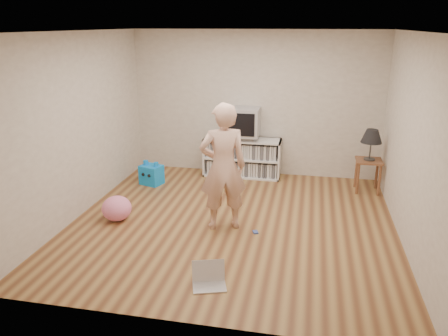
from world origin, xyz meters
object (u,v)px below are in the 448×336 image
Objects in this scene: person at (223,167)px; plush_blue at (151,174)px; dvd_deck at (242,137)px; plush_pink at (117,208)px; side_table at (368,168)px; crt_tv at (243,122)px; table_lamp at (372,137)px; media_unit at (242,157)px; laptop at (209,279)px.

person reaches higher than plush_blue.
dvd_deck is 1.07× the size of plush_pink.
person is (-2.09, -1.82, 0.46)m from side_table.
crt_tv is 2.29m from side_table.
table_lamp is at bearing 0.00° from side_table.
crt_tv is at bearing 170.46° from table_lamp.
plush_pink is (-3.63, -1.90, -0.24)m from side_table.
side_table is at bearing 27.61° from plush_pink.
table_lamp is (2.18, -0.37, 0.21)m from dvd_deck.
crt_tv is (0.00, -0.00, 0.29)m from dvd_deck.
person is at bearing -24.21° from plush_blue.
dvd_deck reaches higher than side_table.
plush_pink is at bearing -122.56° from dvd_deck.
side_table is 1.31× the size of plush_pink.
plush_blue is at bearing -152.39° from media_unit.
side_table is 0.32× the size of person.
media_unit reaches higher than plush_blue.
side_table reaches higher than plush_blue.
table_lamp is at bearing -160.07° from person.
dvd_deck is 2.22m from table_lamp.
plush_pink is (0.04, -1.51, 0.00)m from plush_blue.
crt_tv is at bearing -90.00° from dvd_deck.
side_table is at bearing -10.02° from media_unit.
dvd_deck is 0.29m from crt_tv.
dvd_deck reaches higher than media_unit.
plush_pink is at bearing -152.39° from side_table.
side_table is (2.18, -0.37, -0.60)m from crt_tv.
laptop is (0.22, -3.61, -0.28)m from media_unit.
media_unit is 3.63m from laptop.
side_table is 1.07× the size of table_lamp.
crt_tv reaches higher than dvd_deck.
plush_pink is (-3.63, -1.90, -0.76)m from table_lamp.
dvd_deck is 2.20m from person.
person is at bearing -87.65° from crt_tv.
side_table is 4.10m from plush_pink.
dvd_deck is at bearing 45.14° from plush_blue.
dvd_deck is 0.26× the size of person.
table_lamp is at bearing 41.08° from laptop.
person reaches higher than dvd_deck.
person reaches higher than crt_tv.
laptop is 2.13m from plush_pink.
table_lamp is (2.18, -0.39, 0.59)m from media_unit.
plush_blue reaches higher than laptop.
plush_blue is (-1.58, 1.43, -0.70)m from person.
plush_pink is (-1.45, -2.27, -0.56)m from dvd_deck.
laptop is 0.99× the size of plush_blue.
side_table is (2.18, -0.37, -0.32)m from dvd_deck.
media_unit is 3.28× the size of plush_blue.
person is 4.09× the size of plush_blue.
plush_pink is (-1.45, -2.27, -0.84)m from crt_tv.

